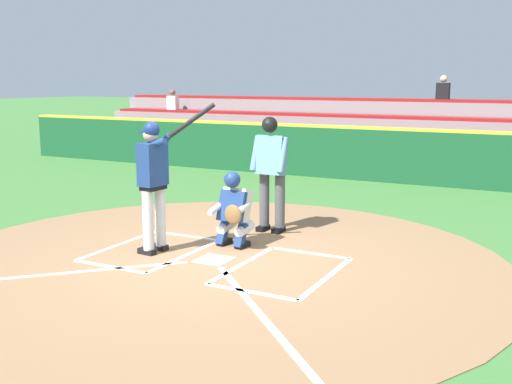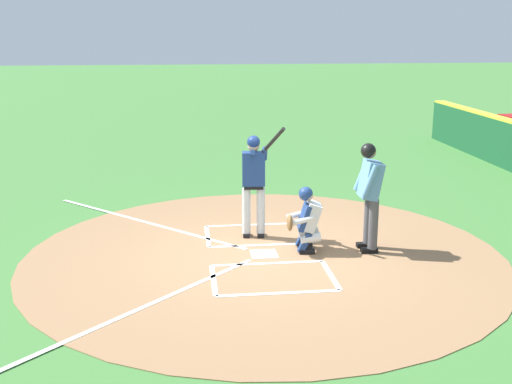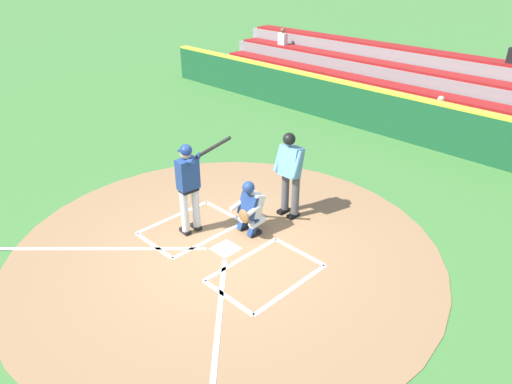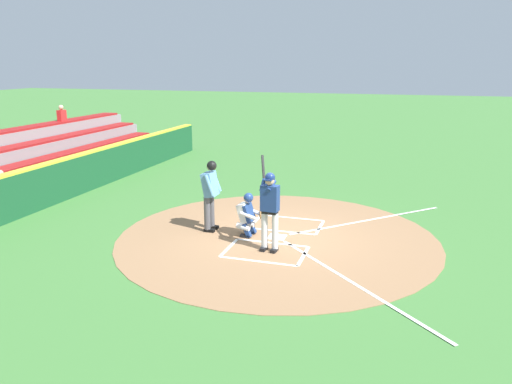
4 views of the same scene
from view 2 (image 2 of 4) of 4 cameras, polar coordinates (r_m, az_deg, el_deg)
The scene contains 7 objects.
ground_plane at distance 10.70m, azimuth 0.72°, elevation -5.67°, with size 120.00×120.00×0.00m, color #427A38.
dirt_circle at distance 10.70m, azimuth 0.72°, elevation -5.64°, with size 8.00×8.00×0.01m, color #99704C.
home_plate_and_chalk at distance 10.62m, azimuth -4.02°, elevation -5.77°, with size 7.93×4.91×0.01m.
batter at distance 11.26m, azimuth -0.16°, elevation 1.20°, with size 0.97×0.65×2.13m.
catcher at distance 10.72m, azimuth 4.55°, elevation -2.35°, with size 0.59×0.64×1.13m.
plate_umpire at distance 10.75m, azimuth 10.20°, elevation 0.21°, with size 0.58×0.41×1.86m.
baseball at distance 11.08m, azimuth 4.89°, elevation -4.80°, with size 0.07×0.07×0.07m, color white.
Camera 2 is at (-9.96, 1.30, 3.67)m, focal length 44.47 mm.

